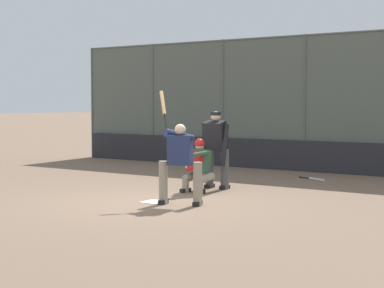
# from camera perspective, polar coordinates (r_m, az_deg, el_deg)

# --- Properties ---
(ground_plane) EXTENTS (160.00, 160.00, 0.00)m
(ground_plane) POSITION_cam_1_polar(r_m,az_deg,el_deg) (12.11, -3.36, -5.19)
(ground_plane) COLOR #7A604C
(home_plate_marker) EXTENTS (0.43, 0.43, 0.01)m
(home_plate_marker) POSITION_cam_1_polar(r_m,az_deg,el_deg) (12.11, -3.36, -5.16)
(home_plate_marker) COLOR white
(home_plate_marker) RESTS_ON ground_plane
(backstop_fence) EXTENTS (15.77, 0.08, 3.71)m
(backstop_fence) POSITION_cam_1_polar(r_m,az_deg,el_deg) (17.74, 10.00, 3.89)
(backstop_fence) COLOR #515651
(backstop_fence) RESTS_ON ground_plane
(padding_wall) EXTENTS (15.38, 0.18, 0.83)m
(padding_wall) POSITION_cam_1_polar(r_m,az_deg,el_deg) (17.71, 9.81, -1.06)
(padding_wall) COLOR #28282D
(padding_wall) RESTS_ON ground_plane
(batter_at_plate) EXTENTS (1.09, 0.56, 2.10)m
(batter_at_plate) POSITION_cam_1_polar(r_m,az_deg,el_deg) (11.70, -1.09, -1.51)
(batter_at_plate) COLOR gray
(batter_at_plate) RESTS_ON ground_plane
(catcher_behind_plate) EXTENTS (0.60, 0.73, 1.12)m
(catcher_behind_plate) POSITION_cam_1_polar(r_m,az_deg,el_deg) (13.33, 0.47, -1.84)
(catcher_behind_plate) COLOR gray
(catcher_behind_plate) RESTS_ON ground_plane
(umpire_home) EXTENTS (0.68, 0.41, 1.68)m
(umpire_home) POSITION_cam_1_polar(r_m,az_deg,el_deg) (13.88, 2.14, -0.29)
(umpire_home) COLOR #4C4C51
(umpire_home) RESTS_ON ground_plane
(spare_bat_near_backstop) EXTENTS (0.84, 0.43, 0.07)m
(spare_bat_near_backstop) POSITION_cam_1_polar(r_m,az_deg,el_deg) (15.67, 10.87, -3.09)
(spare_bat_near_backstop) COLOR black
(spare_bat_near_backstop) RESTS_ON ground_plane
(fielding_glove_on_dirt) EXTENTS (0.31, 0.24, 0.11)m
(fielding_glove_on_dirt) POSITION_cam_1_polar(r_m,az_deg,el_deg) (15.54, 1.17, -3.00)
(fielding_glove_on_dirt) COLOR black
(fielding_glove_on_dirt) RESTS_ON ground_plane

